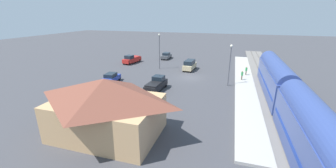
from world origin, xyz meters
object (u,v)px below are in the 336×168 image
(sedan_blue, at_px, (111,78))
(pedestrian_waiting_far, at_px, (246,70))
(pedestrian_on_platform, at_px, (242,75))
(suv_tan, at_px, (190,65))
(pickup_black, at_px, (156,84))
(light_pole_near_platform, at_px, (230,60))
(pickup_red, at_px, (132,59))
(station_building, at_px, (107,106))
(light_pole_lot_center, at_px, (159,47))
(sedan_charcoal, at_px, (166,56))

(sedan_blue, bearing_deg, pedestrian_waiting_far, -154.10)
(pedestrian_on_platform, distance_m, suv_tan, 11.92)
(pickup_black, xyz_separation_m, light_pole_near_platform, (-10.98, -5.55, 3.47))
(pickup_red, bearing_deg, sedan_blue, 102.99)
(station_building, distance_m, pedestrian_waiting_far, 29.81)
(pickup_red, bearing_deg, suv_tan, 171.19)
(sedan_blue, bearing_deg, light_pole_lot_center, -112.87)
(station_building, bearing_deg, sedan_charcoal, -81.34)
(pickup_red, xyz_separation_m, sedan_blue, (-3.52, 15.28, -0.15))
(light_pole_lot_center, bearing_deg, pedestrian_waiting_far, 178.01)
(station_building, height_order, sedan_blue, station_building)
(sedan_charcoal, bearing_deg, pickup_black, 103.90)
(pedestrian_on_platform, height_order, sedan_charcoal, pedestrian_on_platform)
(pedestrian_waiting_far, relative_size, light_pole_lot_center, 0.22)
(suv_tan, distance_m, light_pole_lot_center, 7.67)
(light_pole_lot_center, bearing_deg, pickup_red, -21.33)
(sedan_blue, relative_size, light_pole_lot_center, 0.60)
(suv_tan, relative_size, light_pole_lot_center, 0.65)
(station_building, xyz_separation_m, pickup_red, (12.42, -30.02, -2.06))
(pedestrian_on_platform, distance_m, pedestrian_waiting_far, 3.69)
(station_building, height_order, pickup_red, station_building)
(station_building, distance_m, pedestrian_on_platform, 26.27)
(suv_tan, xyz_separation_m, light_pole_near_platform, (-8.42, 8.56, 3.35))
(sedan_charcoal, distance_m, sedan_blue, 23.06)
(pickup_black, height_order, light_pole_lot_center, light_pole_lot_center)
(sedan_blue, bearing_deg, pickup_black, 172.61)
(sedan_charcoal, bearing_deg, light_pole_near_platform, 132.49)
(pedestrian_waiting_far, xyz_separation_m, light_pole_near_platform, (3.18, 6.94, 3.22))
(pickup_black, height_order, light_pole_near_platform, light_pole_near_platform)
(pedestrian_waiting_far, height_order, sedan_charcoal, pedestrian_waiting_far)
(station_building, xyz_separation_m, sedan_blue, (8.89, -14.74, -2.21))
(pedestrian_on_platform, height_order, light_pole_lot_center, light_pole_lot_center)
(pedestrian_waiting_far, xyz_separation_m, sedan_charcoal, (20.10, -11.53, -0.40))
(sedan_charcoal, bearing_deg, suv_tan, 130.60)
(pedestrian_on_platform, xyz_separation_m, sedan_blue, (22.40, 7.72, -0.40))
(pedestrian_waiting_far, height_order, suv_tan, suv_tan)
(pedestrian_waiting_far, bearing_deg, light_pole_near_platform, 65.35)
(pedestrian_waiting_far, relative_size, pickup_red, 0.30)
(pickup_red, relative_size, sedan_blue, 1.23)
(suv_tan, xyz_separation_m, light_pole_lot_center, (6.64, 0.99, 3.72))
(sedan_charcoal, bearing_deg, light_pole_lot_center, 99.70)
(pedestrian_waiting_far, relative_size, suv_tan, 0.34)
(pickup_red, height_order, sedan_blue, pickup_red)
(pedestrian_waiting_far, bearing_deg, station_building, 61.09)
(pickup_red, distance_m, light_pole_near_platform, 26.24)
(pedestrian_waiting_far, height_order, pickup_black, pickup_black)
(sedan_charcoal, relative_size, pickup_black, 0.82)
(pickup_red, xyz_separation_m, pickup_black, (-12.64, 16.46, 0.00))
(pedestrian_on_platform, xyz_separation_m, light_pole_lot_center, (17.36, -4.21, 3.59))
(light_pole_near_platform, bearing_deg, sedan_charcoal, -47.51)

